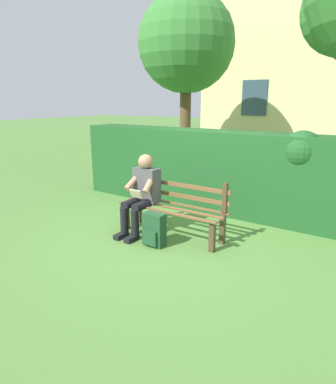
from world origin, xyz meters
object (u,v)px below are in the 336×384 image
(park_bench, at_px, (174,208))
(tree_far, at_px, (184,46))
(person_seated, at_px, (142,192))
(backpack, at_px, (154,230))

(park_bench, xyz_separation_m, tree_far, (2.72, -4.66, 2.95))
(person_seated, bearing_deg, backpack, 144.86)
(person_seated, relative_size, backpack, 2.54)
(park_bench, xyz_separation_m, person_seated, (0.47, 0.17, 0.20))
(person_seated, bearing_deg, tree_far, -64.93)
(park_bench, height_order, tree_far, tree_far)
(park_bench, bearing_deg, backpack, 88.32)
(person_seated, bearing_deg, park_bench, -160.54)
(park_bench, bearing_deg, tree_far, -59.69)
(backpack, bearing_deg, tree_far, -62.22)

